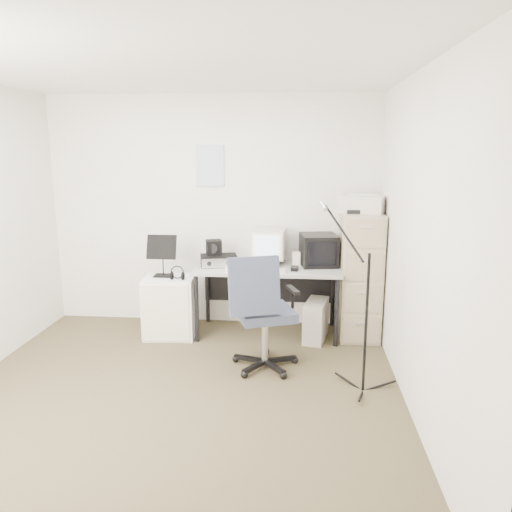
# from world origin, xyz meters

# --- Properties ---
(floor) EXTENTS (3.60, 3.60, 0.01)m
(floor) POSITION_xyz_m (0.00, 0.00, -0.01)
(floor) COLOR #443A27
(floor) RESTS_ON ground
(ceiling) EXTENTS (3.60, 3.60, 0.01)m
(ceiling) POSITION_xyz_m (0.00, 0.00, 2.50)
(ceiling) COLOR white
(ceiling) RESTS_ON ground
(wall_back) EXTENTS (3.60, 0.02, 2.50)m
(wall_back) POSITION_xyz_m (0.00, 1.80, 1.25)
(wall_back) COLOR white
(wall_back) RESTS_ON ground
(wall_front) EXTENTS (3.60, 0.02, 2.50)m
(wall_front) POSITION_xyz_m (0.00, -1.80, 1.25)
(wall_front) COLOR white
(wall_front) RESTS_ON ground
(wall_right) EXTENTS (0.02, 3.60, 2.50)m
(wall_right) POSITION_xyz_m (1.80, 0.00, 1.25)
(wall_right) COLOR white
(wall_right) RESTS_ON ground
(wall_calendar) EXTENTS (0.30, 0.02, 0.44)m
(wall_calendar) POSITION_xyz_m (-0.02, 1.79, 1.75)
(wall_calendar) COLOR white
(wall_calendar) RESTS_ON wall_back
(filing_cabinet) EXTENTS (0.40, 0.60, 1.30)m
(filing_cabinet) POSITION_xyz_m (1.58, 1.48, 0.65)
(filing_cabinet) COLOR #B5AA8C
(filing_cabinet) RESTS_ON floor
(printer) EXTENTS (0.53, 0.45, 0.17)m
(printer) POSITION_xyz_m (1.58, 1.51, 1.39)
(printer) COLOR #B8B7AE
(printer) RESTS_ON filing_cabinet
(desk) EXTENTS (1.50, 0.70, 0.73)m
(desk) POSITION_xyz_m (0.63, 1.45, 0.36)
(desk) COLOR #9F9F92
(desk) RESTS_ON floor
(crt_monitor) EXTENTS (0.36, 0.38, 0.37)m
(crt_monitor) POSITION_xyz_m (0.63, 1.57, 0.92)
(crt_monitor) COLOR #B8B7AE
(crt_monitor) RESTS_ON desk
(crt_tv) EXTENTS (0.41, 0.43, 0.33)m
(crt_tv) POSITION_xyz_m (1.15, 1.56, 0.89)
(crt_tv) COLOR black
(crt_tv) RESTS_ON desk
(desk_speaker) EXTENTS (0.09, 0.09, 0.15)m
(desk_speaker) POSITION_xyz_m (0.92, 1.51, 0.80)
(desk_speaker) COLOR beige
(desk_speaker) RESTS_ON desk
(keyboard) EXTENTS (0.41, 0.17, 0.02)m
(keyboard) POSITION_xyz_m (0.61, 1.24, 0.74)
(keyboard) COLOR #B8B7AE
(keyboard) RESTS_ON desk
(mouse) EXTENTS (0.08, 0.13, 0.04)m
(mouse) POSITION_xyz_m (0.91, 1.32, 0.75)
(mouse) COLOR black
(mouse) RESTS_ON desk
(radio_receiver) EXTENTS (0.43, 0.35, 0.11)m
(radio_receiver) POSITION_xyz_m (0.11, 1.46, 0.78)
(radio_receiver) COLOR black
(radio_receiver) RESTS_ON desk
(radio_speaker) EXTENTS (0.19, 0.18, 0.15)m
(radio_speaker) POSITION_xyz_m (0.05, 1.50, 0.91)
(radio_speaker) COLOR black
(radio_speaker) RESTS_ON radio_receiver
(papers) EXTENTS (0.24, 0.30, 0.02)m
(papers) POSITION_xyz_m (0.31, 1.27, 0.74)
(papers) COLOR white
(papers) RESTS_ON desk
(pc_tower) EXTENTS (0.28, 0.47, 0.41)m
(pc_tower) POSITION_xyz_m (1.14, 1.31, 0.20)
(pc_tower) COLOR #B8B7AE
(pc_tower) RESTS_ON floor
(office_chair) EXTENTS (0.79, 0.79, 1.06)m
(office_chair) POSITION_xyz_m (0.66, 0.60, 0.53)
(office_chair) COLOR #353E58
(office_chair) RESTS_ON floor
(side_cart) EXTENTS (0.54, 0.44, 0.64)m
(side_cart) POSITION_xyz_m (-0.38, 1.28, 0.32)
(side_cart) COLOR white
(side_cart) RESTS_ON floor
(music_stand) EXTENTS (0.34, 0.25, 0.45)m
(music_stand) POSITION_xyz_m (-0.45, 1.32, 0.86)
(music_stand) COLOR black
(music_stand) RESTS_ON side_cart
(headphones) EXTENTS (0.17, 0.17, 0.03)m
(headphones) POSITION_xyz_m (-0.27, 1.21, 0.68)
(headphones) COLOR black
(headphones) RESTS_ON side_cart
(mic_stand) EXTENTS (0.03, 0.03, 1.50)m
(mic_stand) POSITION_xyz_m (1.49, 0.24, 0.75)
(mic_stand) COLOR black
(mic_stand) RESTS_ON floor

